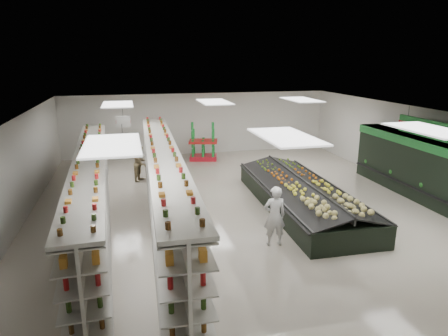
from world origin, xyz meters
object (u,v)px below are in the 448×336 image
object	(u,v)px
shopper_background	(140,163)
shopper_main	(275,216)
produce_island	(301,195)
soda_endcap	(203,143)
gondola_left	(92,193)
gondola_center	(164,186)

from	to	relation	value
shopper_background	shopper_main	bearing A→B (deg)	-128.40
produce_island	soda_endcap	bearing A→B (deg)	105.07
gondola_left	shopper_main	bearing A→B (deg)	-32.48
gondola_left	gondola_center	xyz separation A→B (m)	(2.18, -0.11, 0.07)
produce_island	shopper_main	distance (m)	3.11
shopper_main	shopper_background	bearing A→B (deg)	-61.73
soda_endcap	produce_island	bearing A→B (deg)	-74.93
gondola_left	shopper_background	size ratio (longest dim) A/B	8.10
produce_island	shopper_main	world-z (taller)	shopper_main
produce_island	gondola_center	bearing A→B (deg)	176.66
produce_island	shopper_background	size ratio (longest dim) A/B	4.70
shopper_main	shopper_background	size ratio (longest dim) A/B	1.12
gondola_center	shopper_main	size ratio (longest dim) A/B	7.74
produce_island	soda_endcap	size ratio (longest dim) A/B	3.97
gondola_left	shopper_background	bearing A→B (deg)	66.39
gondola_left	shopper_background	world-z (taller)	gondola_left
gondola_left	shopper_background	xyz separation A→B (m)	(1.60, 4.15, -0.21)
gondola_center	soda_endcap	xyz separation A→B (m)	(2.62, 7.13, -0.18)
gondola_left	produce_island	size ratio (longest dim) A/B	1.72
produce_island	shopper_background	bearing A→B (deg)	138.94
gondola_center	shopper_main	world-z (taller)	gondola_center
gondola_center	produce_island	distance (m)	4.65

